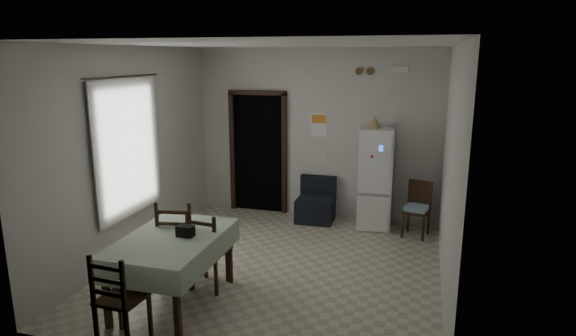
{
  "coord_description": "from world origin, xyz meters",
  "views": [
    {
      "loc": [
        1.79,
        -5.72,
        2.76
      ],
      "look_at": [
        0.0,
        0.5,
        1.25
      ],
      "focal_mm": 30.0,
      "sensor_mm": 36.0,
      "label": 1
    }
  ],
  "objects_px": {
    "dining_chair_far_right": "(210,249)",
    "fridge": "(376,179)",
    "dining_chair_near_head": "(122,297)",
    "navy_seat": "(315,200)",
    "dining_chair_far_left": "(180,241)",
    "dining_table": "(173,270)",
    "corner_chair": "(416,210)"
  },
  "relations": [
    {
      "from": "fridge",
      "to": "dining_table",
      "type": "xyz_separation_m",
      "value": [
        -1.92,
        -3.17,
        -0.42
      ]
    },
    {
      "from": "corner_chair",
      "to": "dining_chair_near_head",
      "type": "distance_m",
      "value": 4.61
    },
    {
      "from": "fridge",
      "to": "dining_chair_near_head",
      "type": "distance_m",
      "value": 4.5
    },
    {
      "from": "navy_seat",
      "to": "dining_chair_far_left",
      "type": "bearing_deg",
      "value": -112.97
    },
    {
      "from": "fridge",
      "to": "dining_chair_far_left",
      "type": "height_order",
      "value": "fridge"
    },
    {
      "from": "corner_chair",
      "to": "dining_table",
      "type": "xyz_separation_m",
      "value": [
        -2.59,
        -2.92,
        -0.03
      ]
    },
    {
      "from": "dining_chair_far_left",
      "to": "dining_chair_near_head",
      "type": "relative_size",
      "value": 1.12
    },
    {
      "from": "fridge",
      "to": "dining_chair_far_right",
      "type": "relative_size",
      "value": 1.68
    },
    {
      "from": "fridge",
      "to": "dining_chair_far_right",
      "type": "bearing_deg",
      "value": -124.49
    },
    {
      "from": "dining_chair_near_head",
      "to": "dining_table",
      "type": "bearing_deg",
      "value": -92.24
    },
    {
      "from": "corner_chair",
      "to": "dining_chair_far_right",
      "type": "relative_size",
      "value": 0.88
    },
    {
      "from": "fridge",
      "to": "dining_chair_near_head",
      "type": "xyz_separation_m",
      "value": [
        -2.0,
        -4.02,
        -0.34
      ]
    },
    {
      "from": "dining_table",
      "to": "dining_chair_far_right",
      "type": "relative_size",
      "value": 1.57
    },
    {
      "from": "fridge",
      "to": "dining_chair_far_right",
      "type": "height_order",
      "value": "fridge"
    },
    {
      "from": "dining_chair_far_left",
      "to": "dining_chair_near_head",
      "type": "bearing_deg",
      "value": 84.21
    },
    {
      "from": "dining_chair_near_head",
      "to": "dining_chair_far_left",
      "type": "bearing_deg",
      "value": -83.14
    },
    {
      "from": "navy_seat",
      "to": "dining_chair_far_left",
      "type": "xyz_separation_m",
      "value": [
        -1.09,
        -2.68,
        0.17
      ]
    },
    {
      "from": "navy_seat",
      "to": "dining_chair_far_right",
      "type": "relative_size",
      "value": 0.77
    },
    {
      "from": "navy_seat",
      "to": "corner_chair",
      "type": "distance_m",
      "value": 1.69
    },
    {
      "from": "dining_table",
      "to": "navy_seat",
      "type": "bearing_deg",
      "value": 72.87
    },
    {
      "from": "corner_chair",
      "to": "dining_chair_near_head",
      "type": "bearing_deg",
      "value": -112.18
    },
    {
      "from": "navy_seat",
      "to": "dining_table",
      "type": "height_order",
      "value": "dining_table"
    },
    {
      "from": "dining_chair_far_right",
      "to": "fridge",
      "type": "bearing_deg",
      "value": -115.73
    },
    {
      "from": "dining_chair_far_left",
      "to": "dining_chair_near_head",
      "type": "distance_m",
      "value": 1.34
    },
    {
      "from": "corner_chair",
      "to": "dining_chair_near_head",
      "type": "relative_size",
      "value": 0.89
    },
    {
      "from": "fridge",
      "to": "dining_chair_far_left",
      "type": "bearing_deg",
      "value": -130.52
    },
    {
      "from": "dining_chair_far_right",
      "to": "dining_chair_near_head",
      "type": "xyz_separation_m",
      "value": [
        -0.32,
        -1.32,
        -0.0
      ]
    },
    {
      "from": "navy_seat",
      "to": "corner_chair",
      "type": "relative_size",
      "value": 0.87
    },
    {
      "from": "dining_table",
      "to": "dining_chair_far_right",
      "type": "xyz_separation_m",
      "value": [
        0.24,
        0.47,
        0.09
      ]
    },
    {
      "from": "dining_chair_far_left",
      "to": "dining_chair_far_right",
      "type": "relative_size",
      "value": 1.12
    },
    {
      "from": "fridge",
      "to": "corner_chair",
      "type": "distance_m",
      "value": 0.82
    },
    {
      "from": "dining_chair_near_head",
      "to": "navy_seat",
      "type": "bearing_deg",
      "value": -100.98
    }
  ]
}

